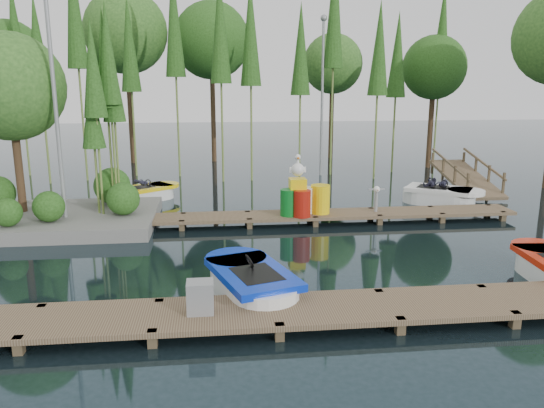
{
  "coord_description": "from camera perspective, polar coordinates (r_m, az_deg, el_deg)",
  "views": [
    {
      "loc": [
        -1.06,
        -13.44,
        4.36
      ],
      "look_at": [
        0.5,
        0.5,
        1.1
      ],
      "focal_mm": 35.0,
      "sensor_mm": 36.0,
      "label": 1
    }
  ],
  "objects": [
    {
      "name": "far_dock",
      "position": [
        16.59,
        0.95,
        -1.33
      ],
      "size": [
        15.0,
        1.2,
        0.5
      ],
      "color": "brown",
      "rests_on": "ground"
    },
    {
      "name": "tree_screen",
      "position": [
        24.12,
        -9.1,
        17.11
      ],
      "size": [
        34.42,
        18.53,
        10.31
      ],
      "color": "#45301D",
      "rests_on": "ground"
    },
    {
      "name": "boat_blue",
      "position": [
        10.99,
        -2.23,
        -8.67
      ],
      "size": [
        2.16,
        3.22,
        1.0
      ],
      "rotation": [
        0.0,
        0.0,
        0.31
      ],
      "color": "white",
      "rests_on": "ground"
    },
    {
      "name": "yellow_barrel",
      "position": [
        16.67,
        5.2,
        0.53
      ],
      "size": [
        0.6,
        0.6,
        0.9
      ],
      "primitive_type": "cylinder",
      "color": "yellow",
      "rests_on": "far_dock"
    },
    {
      "name": "drum_cluster",
      "position": [
        16.38,
        2.87,
        0.72
      ],
      "size": [
        1.1,
        1.01,
        1.89
      ],
      "color": "#0B681E",
      "rests_on": "far_dock"
    },
    {
      "name": "seagull_post",
      "position": [
        17.1,
        11.17,
        1.02
      ],
      "size": [
        0.52,
        0.28,
        0.83
      ],
      "color": "gray",
      "rests_on": "far_dock"
    },
    {
      "name": "island",
      "position": [
        17.57,
        -23.97,
        8.13
      ],
      "size": [
        6.2,
        4.2,
        6.75
      ],
      "color": "slate",
      "rests_on": "ground"
    },
    {
      "name": "ground_plane",
      "position": [
        14.17,
        -1.79,
        -4.84
      ],
      "size": [
        90.0,
        90.0,
        0.0
      ],
      "primitive_type": "plane",
      "color": "#1C2E35"
    },
    {
      "name": "ramp",
      "position": [
        22.65,
        20.11,
        2.7
      ],
      "size": [
        1.5,
        3.94,
        1.49
      ],
      "color": "brown",
      "rests_on": "ground"
    },
    {
      "name": "near_dock",
      "position": [
        9.9,
        0.35,
        -11.54
      ],
      "size": [
        18.0,
        1.5,
        0.5
      ],
      "color": "brown",
      "rests_on": "ground"
    },
    {
      "name": "lamp_rear",
      "position": [
        24.96,
        5.45,
        12.8
      ],
      "size": [
        0.3,
        0.3,
        7.25
      ],
      "color": "gray",
      "rests_on": "ground"
    },
    {
      "name": "boat_white_far",
      "position": [
        20.17,
        17.62,
        0.86
      ],
      "size": [
        3.08,
        2.67,
        1.35
      ],
      "rotation": [
        0.0,
        0.0,
        0.1
      ],
      "color": "white",
      "rests_on": "ground"
    },
    {
      "name": "boat_yellow_far",
      "position": [
        20.39,
        -13.35,
        1.15
      ],
      "size": [
        2.68,
        2.42,
        1.26
      ],
      "rotation": [
        0.0,
        0.0,
        0.31
      ],
      "color": "white",
      "rests_on": "ground"
    },
    {
      "name": "utility_cabinet",
      "position": [
        9.71,
        -7.72,
        -9.89
      ],
      "size": [
        0.48,
        0.4,
        0.59
      ],
      "primitive_type": "cube",
      "color": "gray",
      "rests_on": "near_dock"
    },
    {
      "name": "lamp_island",
      "position": [
        16.55,
        -22.45,
        11.78
      ],
      "size": [
        0.3,
        0.3,
        7.25
      ],
      "color": "gray",
      "rests_on": "ground"
    }
  ]
}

